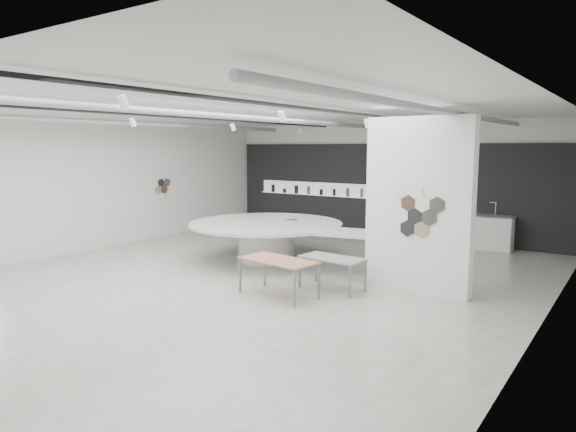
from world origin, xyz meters
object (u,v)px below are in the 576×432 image
Objects in this scene: display_island at (268,236)px; sample_table_wood at (278,262)px; sample_table_stone at (332,260)px; kitchen_counter at (482,232)px; partition_column at (419,206)px.

sample_table_wood is (2.12, -2.46, 0.02)m from display_island.
display_island is at bearing 130.67° from sample_table_wood.
sample_table_wood is at bearing -122.93° from sample_table_stone.
sample_table_wood is 1.21× the size of sample_table_stone.
display_island is at bearing 152.48° from sample_table_stone.
kitchen_counter is at bearing 77.83° from sample_table_stone.
sample_table_stone is (0.66, 1.02, -0.06)m from sample_table_wood.
partition_column is 5.70m from kitchen_counter.
display_island is 3.25m from sample_table_wood.
kitchen_counter is at bearing 91.18° from partition_column.
sample_table_wood is (-2.16, -1.91, -1.11)m from partition_column.
kitchen_counter reaches higher than sample_table_wood.
sample_table_stone is (2.77, -1.45, -0.03)m from display_island.
partition_column reaches higher than sample_table_wood.
sample_table_wood is 0.95× the size of kitchen_counter.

